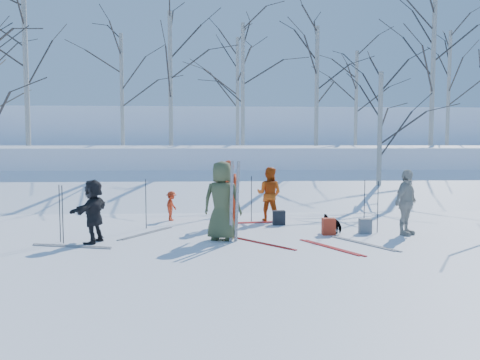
{
  "coord_description": "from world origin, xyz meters",
  "views": [
    {
      "loc": [
        -0.67,
        -11.23,
        2.29
      ],
      "look_at": [
        0.0,
        1.5,
        1.3
      ],
      "focal_mm": 35.0,
      "sensor_mm": 36.0,
      "label": 1
    }
  ],
  "objects": [
    {
      "name": "ski_pole_b",
      "position": [
        -4.18,
        -0.4,
        0.67
      ],
      "size": [
        0.02,
        0.02,
        1.34
      ],
      "primitive_type": "cylinder",
      "color": "black",
      "rests_on": "ground"
    },
    {
      "name": "ground",
      "position": [
        0.0,
        0.0,
        0.0
      ],
      "size": [
        120.0,
        120.0,
        0.0
      ],
      "primitive_type": "plane",
      "color": "white",
      "rests_on": "ground"
    },
    {
      "name": "ski_pair_b",
      "position": [
        1.87,
        -1.19,
        0.01
      ],
      "size": [
        1.81,
        2.07,
        0.02
      ],
      "primitive_type": null,
      "rotation": [
        0.0,
        0.0,
        0.5
      ],
      "color": "red",
      "rests_on": "ground"
    },
    {
      "name": "ski_pole_e",
      "position": [
        3.49,
        0.48,
        0.67
      ],
      "size": [
        0.02,
        0.02,
        1.34
      ],
      "primitive_type": "cylinder",
      "color": "black",
      "rests_on": "ground"
    },
    {
      "name": "skier_red_seated",
      "position": [
        -1.99,
        2.68,
        0.44
      ],
      "size": [
        0.47,
        0.64,
        0.88
      ],
      "primitive_type": "imported",
      "rotation": [
        0.0,
        0.0,
        1.29
      ],
      "color": "red",
      "rests_on": "ground"
    },
    {
      "name": "snow_plateau",
      "position": [
        0.0,
        17.0,
        1.0
      ],
      "size": [
        70.0,
        18.0,
        2.2
      ],
      "primitive_type": "cube",
      "color": "white",
      "rests_on": "ground"
    },
    {
      "name": "birch_plateau_f",
      "position": [
        3.87,
        9.71,
        4.85
      ],
      "size": [
        4.3,
        4.3,
        5.29
      ],
      "primitive_type": null,
      "color": "silver",
      "rests_on": "snow_plateau"
    },
    {
      "name": "skier_redor_behind",
      "position": [
        0.93,
        2.54,
        0.8
      ],
      "size": [
        0.95,
        0.87,
        1.6
      ],
      "primitive_type": "imported",
      "rotation": [
        0.0,
        0.0,
        2.73
      ],
      "color": "#CB4D0F",
      "rests_on": "ground"
    },
    {
      "name": "birch_plateau_h",
      "position": [
        0.71,
        12.39,
        5.23
      ],
      "size": [
        4.85,
        4.85,
        6.07
      ],
      "primitive_type": null,
      "color": "silver",
      "rests_on": "snow_plateau"
    },
    {
      "name": "birch_edge_e",
      "position": [
        5.62,
        6.42,
        2.51
      ],
      "size": [
        4.11,
        4.11,
        5.02
      ],
      "primitive_type": null,
      "color": "silver",
      "rests_on": "ground"
    },
    {
      "name": "backpack_grey",
      "position": [
        3.15,
        0.4,
        0.19
      ],
      "size": [
        0.3,
        0.2,
        0.38
      ],
      "primitive_type": "cube",
      "color": "slate",
      "rests_on": "ground"
    },
    {
      "name": "backpack_dark",
      "position": [
        1.12,
        1.8,
        0.2
      ],
      "size": [
        0.34,
        0.24,
        0.4
      ],
      "primitive_type": "cube",
      "color": "black",
      "rests_on": "ground"
    },
    {
      "name": "birch_plateau_a",
      "position": [
        12.71,
        15.21,
        5.45
      ],
      "size": [
        5.16,
        5.16,
        6.51
      ],
      "primitive_type": null,
      "color": "silver",
      "rests_on": "snow_plateau"
    },
    {
      "name": "ski_pole_f",
      "position": [
        3.21,
        0.7,
        0.67
      ],
      "size": [
        0.02,
        0.02,
        1.34
      ],
      "primitive_type": "cylinder",
      "color": "black",
      "rests_on": "ground"
    },
    {
      "name": "birch_plateau_e",
      "position": [
        0.61,
        15.85,
        5.27
      ],
      "size": [
        4.9,
        4.9,
        6.14
      ],
      "primitive_type": null,
      "color": "silver",
      "rests_on": "snow_plateau"
    },
    {
      "name": "ski_pair_d",
      "position": [
        -3.88,
        -0.77,
        0.01
      ],
      "size": [
        1.11,
        2.0,
        0.02
      ],
      "primitive_type": null,
      "rotation": [
        0.0,
        0.0,
        1.32
      ],
      "color": "silver",
      "rests_on": "ground"
    },
    {
      "name": "birch_plateau_j",
      "position": [
        -2.73,
        10.71,
        5.26
      ],
      "size": [
        4.89,
        4.89,
        6.13
      ],
      "primitive_type": null,
      "color": "silver",
      "rests_on": "snow_plateau"
    },
    {
      "name": "snow_ramp",
      "position": [
        0.0,
        7.0,
        0.15
      ],
      "size": [
        70.0,
        9.49,
        4.12
      ],
      "primitive_type": "cube",
      "rotation": [
        0.3,
        0.0,
        0.0
      ],
      "color": "white",
      "rests_on": "ground"
    },
    {
      "name": "upright_ski_right",
      "position": [
        -0.17,
        -0.48,
        0.95
      ],
      "size": [
        0.13,
        0.23,
        1.89
      ],
      "primitive_type": "cube",
      "rotation": [
        0.1,
        0.0,
        0.31
      ],
      "color": "silver",
      "rests_on": "ground"
    },
    {
      "name": "dog",
      "position": [
        2.34,
        0.53,
        0.23
      ],
      "size": [
        0.59,
        0.56,
        0.47
      ],
      "primitive_type": "imported",
      "rotation": [
        0.0,
        0.0,
        4.0
      ],
      "color": "black",
      "rests_on": "ground"
    },
    {
      "name": "ski_pair_a",
      "position": [
        2.73,
        -0.84,
        0.01
      ],
      "size": [
        1.85,
        2.07,
        0.02
      ],
      "primitive_type": null,
      "rotation": [
        0.0,
        0.0,
        0.53
      ],
      "color": "silver",
      "rests_on": "ground"
    },
    {
      "name": "far_hill",
      "position": [
        0.0,
        38.0,
        2.0
      ],
      "size": [
        90.0,
        30.0,
        6.0
      ],
      "primitive_type": "cube",
      "color": "white",
      "rests_on": "ground"
    },
    {
      "name": "ski_pair_c",
      "position": [
        -2.45,
        0.65,
        0.01
      ],
      "size": [
        1.89,
        2.08,
        0.02
      ],
      "primitive_type": null,
      "rotation": [
        0.0,
        0.0,
        -0.55
      ],
      "color": "silver",
      "rests_on": "ground"
    },
    {
      "name": "skier_grey_west",
      "position": [
        -3.49,
        -0.36,
        0.74
      ],
      "size": [
        0.79,
        1.43,
        1.47
      ],
      "primitive_type": "imported",
      "rotation": [
        0.0,
        0.0,
        4.43
      ],
      "color": "black",
      "rests_on": "ground"
    },
    {
      "name": "skier_olive_center",
      "position": [
        -0.52,
        -0.22,
        0.94
      ],
      "size": [
        1.05,
        0.83,
        1.89
      ],
      "primitive_type": "imported",
      "rotation": [
        0.0,
        0.0,
        2.86
      ],
      "color": "#444D2E",
      "rests_on": "ground"
    },
    {
      "name": "ski_pole_d",
      "position": [
        -2.55,
        1.4,
        0.67
      ],
      "size": [
        0.02,
        0.02,
        1.34
      ],
      "primitive_type": "cylinder",
      "color": "black",
      "rests_on": "ground"
    },
    {
      "name": "ski_pair_e",
      "position": [
        0.35,
        2.15,
        0.01
      ],
      "size": [
        0.72,
        1.95,
        0.02
      ],
      "primitive_type": null,
      "rotation": [
        0.0,
        0.0,
        1.71
      ],
      "color": "red",
      "rests_on": "ground"
    },
    {
      "name": "upright_ski_left",
      "position": [
        -0.3,
        -0.48,
        0.95
      ],
      "size": [
        0.11,
        0.17,
        1.9
      ],
      "primitive_type": "cube",
      "rotation": [
        0.07,
        0.0,
        0.29
      ],
      "color": "silver",
      "rests_on": "ground"
    },
    {
      "name": "skier_cream_east",
      "position": [
        4.1,
        0.17,
        0.82
      ],
      "size": [
        0.99,
        0.94,
        1.65
      ],
      "primitive_type": "imported",
      "rotation": [
        0.0,
        0.0,
        0.72
      ],
      "color": "beige",
      "rests_on": "ground"
    },
    {
      "name": "birch_plateau_c",
      "position": [
        9.47,
        10.36,
        5.74
      ],
      "size": [
        5.55,
        5.55,
        7.07
      ],
      "primitive_type": null,
      "color": "silver",
      "rests_on": "snow_plateau"
    },
    {
      "name": "birch_plateau_g",
      "position": [
        -9.1,
        10.39,
        5.9
      ],
      "size": [
        5.78,
        5.78,
        7.41
      ],
      "primitive_type": null,
      "color": "silver",
      "rests_on": "snow_plateau"
    },
    {
      "name": "birch_plateau_d",
      "position": [
        6.81,
        13.49,
        4.69
      ],
      "size": [
        4.09,
        4.09,
        4.98
      ],
      "primitive_type": null,
      "color": "silver",
      "rests_on": "snow_plateau"
    },
    {
      "name": "birch_plateau_b",
      "position": [
        -5.39,
        12.95,
        5.01
      ],
      "size": [
        4.53,
        4.53,
        5.62
      ],
      "primitive_type": null,
      "color": "silver",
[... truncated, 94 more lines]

